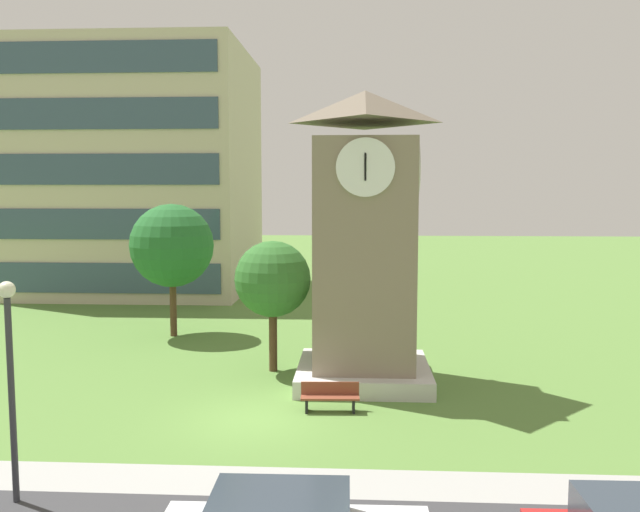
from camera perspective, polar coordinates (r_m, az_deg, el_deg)
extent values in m
plane|color=#567F38|center=(20.40, -5.48, -13.79)|extent=(160.00, 160.00, 0.00)
cube|color=#9E9E99|center=(16.54, -7.79, -18.60)|extent=(120.00, 1.60, 0.01)
cube|color=beige|center=(46.97, -15.16, 6.98)|extent=(14.66, 12.92, 16.00)
cube|color=#384C60|center=(41.15, -17.78, -1.82)|extent=(13.49, 0.10, 1.80)
cube|color=#384C60|center=(40.87, -17.91, 2.63)|extent=(13.49, 0.10, 1.80)
cube|color=#384C60|center=(40.84, -18.05, 7.12)|extent=(13.49, 0.10, 1.80)
cube|color=#384C60|center=(41.06, -18.19, 11.59)|extent=(13.49, 0.10, 1.80)
cube|color=#384C60|center=(41.52, -18.34, 15.98)|extent=(13.49, 0.10, 1.80)
cube|color=gray|center=(23.26, 3.82, -0.54)|extent=(3.44, 3.44, 8.55)
cube|color=beige|center=(24.02, 3.76, -10.00)|extent=(4.64, 4.64, 0.60)
pyramid|color=#6A5D4D|center=(23.30, 3.91, 12.71)|extent=(3.78, 3.78, 1.10)
cylinder|color=white|center=(21.36, 3.93, 7.63)|extent=(1.89, 0.12, 1.89)
cylinder|color=white|center=(23.22, 8.30, 7.43)|extent=(0.12, 1.89, 1.89)
cube|color=black|center=(21.29, 3.93, 8.10)|extent=(0.07, 0.08, 0.57)
cube|color=black|center=(21.28, 3.93, 7.64)|extent=(0.06, 0.05, 0.85)
cube|color=brown|center=(20.77, 0.87, -12.09)|extent=(1.82, 0.56, 0.06)
cube|color=brown|center=(20.91, 0.87, -11.31)|extent=(1.80, 0.13, 0.40)
cube|color=black|center=(20.85, -1.16, -12.67)|extent=(0.10, 0.44, 0.45)
cube|color=black|center=(20.85, 2.90, -12.68)|extent=(0.10, 0.44, 0.45)
cylinder|color=#333338|center=(16.05, -25.00, -11.27)|extent=(0.14, 0.14, 4.51)
sphere|color=#F2EFCC|center=(15.54, -25.38, -2.63)|extent=(0.36, 0.36, 0.36)
cylinder|color=#513823|center=(31.64, -12.53, -4.16)|extent=(0.31, 0.31, 2.90)
sphere|color=#23642B|center=(31.29, -12.64, 0.89)|extent=(3.85, 3.85, 3.85)
cylinder|color=#513823|center=(25.10, -4.06, -7.07)|extent=(0.31, 0.31, 2.51)
sphere|color=#316C2B|center=(24.70, -4.10, -1.98)|extent=(2.85, 2.85, 2.85)
cube|color=#2D3842|center=(12.00, -3.46, -21.10)|extent=(2.38, 1.63, 0.60)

